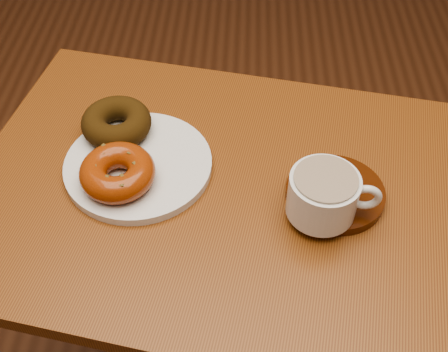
{
  "coord_description": "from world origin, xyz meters",
  "views": [
    {
      "loc": [
        0.09,
        -0.51,
        1.34
      ],
      "look_at": [
        0.07,
        0.06,
        0.71
      ],
      "focal_mm": 45.0,
      "sensor_mm": 36.0,
      "label": 1
    }
  ],
  "objects_px": {
    "saucer": "(335,193)",
    "coffee_cup": "(324,195)",
    "cafe_table": "(212,228)",
    "donut_plate": "(138,165)"
  },
  "relations": [
    {
      "from": "saucer",
      "to": "coffee_cup",
      "type": "xyz_separation_m",
      "value": [
        -0.02,
        -0.04,
        0.04
      ]
    },
    {
      "from": "coffee_cup",
      "to": "saucer",
      "type": "bearing_deg",
      "value": 62.19
    },
    {
      "from": "cafe_table",
      "to": "coffee_cup",
      "type": "bearing_deg",
      "value": -8.77
    },
    {
      "from": "donut_plate",
      "to": "coffee_cup",
      "type": "height_order",
      "value": "coffee_cup"
    },
    {
      "from": "donut_plate",
      "to": "saucer",
      "type": "bearing_deg",
      "value": -8.81
    },
    {
      "from": "cafe_table",
      "to": "saucer",
      "type": "bearing_deg",
      "value": 5.28
    },
    {
      "from": "coffee_cup",
      "to": "cafe_table",
      "type": "bearing_deg",
      "value": 164.67
    },
    {
      "from": "donut_plate",
      "to": "coffee_cup",
      "type": "xyz_separation_m",
      "value": [
        0.28,
        -0.09,
        0.04
      ]
    },
    {
      "from": "saucer",
      "to": "cafe_table",
      "type": "bearing_deg",
      "value": 174.82
    },
    {
      "from": "cafe_table",
      "to": "coffee_cup",
      "type": "relative_size",
      "value": 6.37
    }
  ]
}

